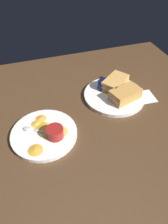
% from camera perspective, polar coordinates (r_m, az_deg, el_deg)
% --- Properties ---
extents(ground_plane, '(1.10, 1.10, 0.03)m').
position_cam_1_polar(ground_plane, '(0.87, 5.48, -1.85)').
color(ground_plane, '#4C331E').
extents(plate_sandwich_main, '(0.27, 0.27, 0.02)m').
position_cam_1_polar(plate_sandwich_main, '(0.95, 8.31, 4.56)').
color(plate_sandwich_main, white).
rests_on(plate_sandwich_main, ground_plane).
extents(sandwich_half_near, '(0.15, 0.11, 0.05)m').
position_cam_1_polar(sandwich_half_near, '(0.91, 11.29, 4.83)').
color(sandwich_half_near, '#C68C42').
rests_on(sandwich_half_near, plate_sandwich_main).
extents(sandwich_half_far, '(0.15, 0.14, 0.05)m').
position_cam_1_polar(sandwich_half_far, '(0.97, 8.59, 7.94)').
color(sandwich_half_far, tan).
rests_on(sandwich_half_far, plate_sandwich_main).
extents(ramekin_dark_sauce, '(0.06, 0.06, 0.04)m').
position_cam_1_polar(ramekin_dark_sauce, '(0.96, 5.69, 7.55)').
color(ramekin_dark_sauce, '#0C144C').
rests_on(ramekin_dark_sauce, plate_sandwich_main).
extents(spoon_by_dark_ramekin, '(0.05, 0.10, 0.01)m').
position_cam_1_polar(spoon_by_dark_ramekin, '(0.95, 7.90, 5.32)').
color(spoon_by_dark_ramekin, silver).
rests_on(spoon_by_dark_ramekin, plate_sandwich_main).
extents(plate_chips_companion, '(0.25, 0.25, 0.02)m').
position_cam_1_polar(plate_chips_companion, '(0.79, -10.93, -5.89)').
color(plate_chips_companion, white).
rests_on(plate_chips_companion, ground_plane).
extents(ramekin_light_gravy, '(0.06, 0.06, 0.04)m').
position_cam_1_polar(ramekin_light_gravy, '(0.75, -8.03, -5.54)').
color(ramekin_light_gravy, maroon).
rests_on(ramekin_light_gravy, plate_chips_companion).
extents(spoon_by_gravy_ramekin, '(0.09, 0.06, 0.01)m').
position_cam_1_polar(spoon_by_gravy_ramekin, '(0.80, -14.49, -4.66)').
color(spoon_by_gravy_ramekin, silver).
rests_on(spoon_by_gravy_ramekin, plate_chips_companion).
extents(plantain_chip_scatter, '(0.17, 0.20, 0.01)m').
position_cam_1_polar(plantain_chip_scatter, '(0.78, -10.61, -5.27)').
color(plantain_chip_scatter, gold).
rests_on(plantain_chip_scatter, plate_chips_companion).
extents(paper_napkin_folded, '(0.12, 0.10, 0.00)m').
position_cam_1_polar(paper_napkin_folded, '(0.98, 15.83, 3.96)').
color(paper_napkin_folded, white).
rests_on(paper_napkin_folded, ground_plane).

